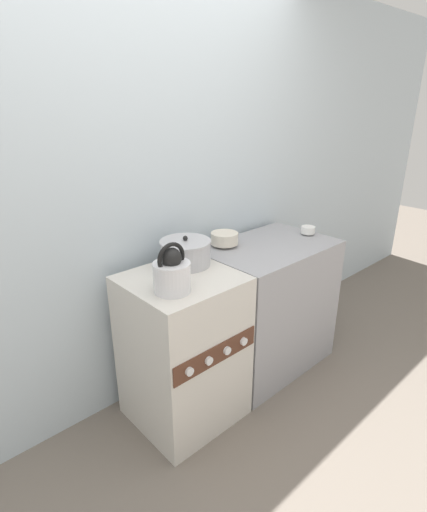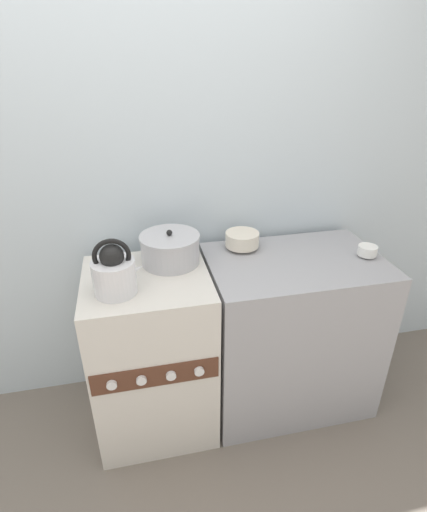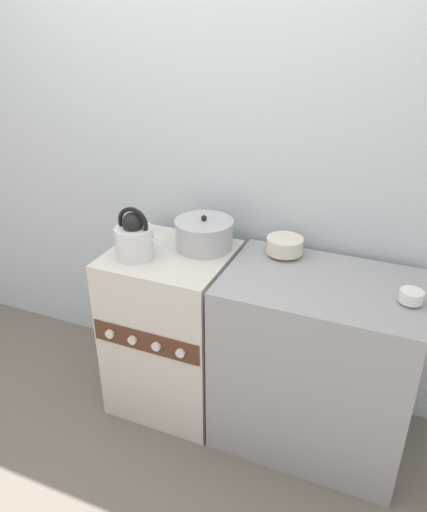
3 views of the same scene
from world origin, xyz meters
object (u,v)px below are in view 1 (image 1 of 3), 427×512
cooking_pot (186,252)px  enamel_bowl (225,238)px  small_ceramic_bowl (308,230)px  stove (184,349)px  kettle (172,273)px

cooking_pot → enamel_bowl: bearing=12.2°
enamel_bowl → small_ceramic_bowl: size_ratio=1.85×
stove → enamel_bowl: (0.51, 0.20, 0.49)m
stove → small_ceramic_bowl: 1.20m
cooking_pot → small_ceramic_bowl: 0.98m
small_ceramic_bowl → cooking_pot: bearing=171.6°
cooking_pot → enamel_bowl: cooking_pot is taller
stove → cooking_pot: (0.13, 0.12, 0.52)m
small_ceramic_bowl → stove: bearing=178.9°
kettle → small_ceramic_bowl: 1.23m
stove → kettle: size_ratio=3.56×
stove → enamel_bowl: size_ratio=5.12×
stove → kettle: bearing=-142.7°
small_ceramic_bowl → kettle: bearing=-176.4°
stove → kettle: kettle is taller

